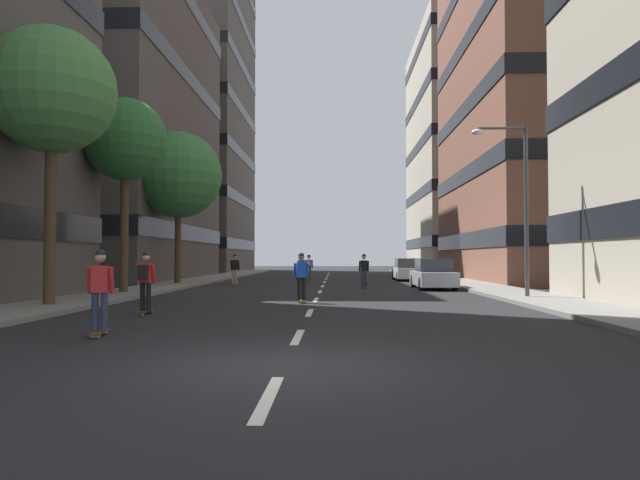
{
  "coord_description": "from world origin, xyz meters",
  "views": [
    {
      "loc": [
        0.79,
        -8.61,
        1.63
      ],
      "look_at": [
        0.0,
        18.25,
        2.42
      ],
      "focal_mm": 31.99,
      "sensor_mm": 36.0,
      "label": 1
    }
  ],
  "objects_px": {
    "parked_car_mid": "(433,275)",
    "street_tree_mid": "(178,175)",
    "parked_car_near": "(408,270)",
    "skater_6": "(301,275)",
    "street_tree_far": "(125,141)",
    "skater_4": "(302,266)",
    "streetlamp_right": "(516,191)",
    "skater_0": "(145,278)",
    "skater_3": "(309,266)",
    "skater_2": "(100,288)",
    "skater_5": "(364,269)",
    "skater_1": "(235,268)",
    "street_tree_near": "(52,92)"
  },
  "relations": [
    {
      "from": "skater_2",
      "to": "skater_0",
      "type": "bearing_deg",
      "value": 97.13
    },
    {
      "from": "streetlamp_right",
      "to": "skater_5",
      "type": "bearing_deg",
      "value": 123.82
    },
    {
      "from": "street_tree_near",
      "to": "skater_0",
      "type": "bearing_deg",
      "value": -25.35
    },
    {
      "from": "street_tree_far",
      "to": "skater_0",
      "type": "relative_size",
      "value": 4.66
    },
    {
      "from": "parked_car_mid",
      "to": "streetlamp_right",
      "type": "relative_size",
      "value": 0.68
    },
    {
      "from": "parked_car_mid",
      "to": "skater_4",
      "type": "relative_size",
      "value": 2.47
    },
    {
      "from": "parked_car_near",
      "to": "skater_5",
      "type": "bearing_deg",
      "value": -110.01
    },
    {
      "from": "skater_4",
      "to": "skater_6",
      "type": "bearing_deg",
      "value": -86.54
    },
    {
      "from": "street_tree_mid",
      "to": "skater_1",
      "type": "relative_size",
      "value": 4.86
    },
    {
      "from": "street_tree_near",
      "to": "skater_5",
      "type": "height_order",
      "value": "street_tree_near"
    },
    {
      "from": "skater_0",
      "to": "skater_4",
      "type": "height_order",
      "value": "same"
    },
    {
      "from": "parked_car_mid",
      "to": "skater_1",
      "type": "relative_size",
      "value": 2.47
    },
    {
      "from": "skater_5",
      "to": "skater_6",
      "type": "height_order",
      "value": "same"
    },
    {
      "from": "parked_car_mid",
      "to": "skater_2",
      "type": "bearing_deg",
      "value": -119.23
    },
    {
      "from": "streetlamp_right",
      "to": "skater_2",
      "type": "height_order",
      "value": "streetlamp_right"
    },
    {
      "from": "streetlamp_right",
      "to": "skater_6",
      "type": "distance_m",
      "value": 8.84
    },
    {
      "from": "street_tree_far",
      "to": "skater_3",
      "type": "bearing_deg",
      "value": 63.12
    },
    {
      "from": "parked_car_mid",
      "to": "skater_2",
      "type": "relative_size",
      "value": 2.47
    },
    {
      "from": "streetlamp_right",
      "to": "skater_6",
      "type": "xyz_separation_m",
      "value": [
        -8.09,
        -1.67,
        -3.15
      ]
    },
    {
      "from": "parked_car_mid",
      "to": "skater_6",
      "type": "relative_size",
      "value": 2.47
    },
    {
      "from": "parked_car_mid",
      "to": "street_tree_mid",
      "type": "xyz_separation_m",
      "value": [
        -13.95,
        3.21,
        5.6
      ]
    },
    {
      "from": "parked_car_near",
      "to": "parked_car_mid",
      "type": "relative_size",
      "value": 1.0
    },
    {
      "from": "skater_2",
      "to": "skater_5",
      "type": "distance_m",
      "value": 19.34
    },
    {
      "from": "parked_car_near",
      "to": "skater_2",
      "type": "relative_size",
      "value": 2.47
    },
    {
      "from": "streetlamp_right",
      "to": "skater_1",
      "type": "height_order",
      "value": "streetlamp_right"
    },
    {
      "from": "street_tree_mid",
      "to": "skater_4",
      "type": "bearing_deg",
      "value": 30.85
    },
    {
      "from": "street_tree_near",
      "to": "skater_2",
      "type": "height_order",
      "value": "street_tree_near"
    },
    {
      "from": "parked_car_near",
      "to": "parked_car_mid",
      "type": "height_order",
      "value": "same"
    },
    {
      "from": "skater_6",
      "to": "street_tree_far",
      "type": "bearing_deg",
      "value": 153.65
    },
    {
      "from": "street_tree_mid",
      "to": "skater_3",
      "type": "bearing_deg",
      "value": 39.69
    },
    {
      "from": "skater_0",
      "to": "skater_3",
      "type": "bearing_deg",
      "value": 80.93
    },
    {
      "from": "streetlamp_right",
      "to": "skater_4",
      "type": "relative_size",
      "value": 3.65
    },
    {
      "from": "skater_6",
      "to": "skater_4",
      "type": "bearing_deg",
      "value": 93.46
    },
    {
      "from": "skater_1",
      "to": "skater_4",
      "type": "bearing_deg",
      "value": 47.78
    },
    {
      "from": "parked_car_mid",
      "to": "street_tree_far",
      "type": "height_order",
      "value": "street_tree_far"
    },
    {
      "from": "skater_5",
      "to": "streetlamp_right",
      "type": "bearing_deg",
      "value": -56.18
    },
    {
      "from": "parked_car_mid",
      "to": "skater_6",
      "type": "xyz_separation_m",
      "value": [
        -6.14,
        -8.88,
        0.29
      ]
    },
    {
      "from": "skater_0",
      "to": "parked_car_near",
      "type": "bearing_deg",
      "value": 66.22
    },
    {
      "from": "parked_car_near",
      "to": "skater_0",
      "type": "xyz_separation_m",
      "value": [
        -10.3,
        -23.37,
        0.32
      ]
    },
    {
      "from": "parked_car_near",
      "to": "skater_1",
      "type": "height_order",
      "value": "skater_1"
    },
    {
      "from": "street_tree_near",
      "to": "streetlamp_right",
      "type": "bearing_deg",
      "value": 14.4
    },
    {
      "from": "street_tree_near",
      "to": "skater_5",
      "type": "xyz_separation_m",
      "value": [
        10.49,
        12.16,
        -5.9
      ]
    },
    {
      "from": "street_tree_near",
      "to": "skater_5",
      "type": "bearing_deg",
      "value": 49.2
    },
    {
      "from": "street_tree_mid",
      "to": "parked_car_near",
      "type": "bearing_deg",
      "value": 27.11
    },
    {
      "from": "skater_4",
      "to": "skater_0",
      "type": "bearing_deg",
      "value": -98.91
    },
    {
      "from": "parked_car_mid",
      "to": "skater_0",
      "type": "bearing_deg",
      "value": -128.34
    },
    {
      "from": "parked_car_mid",
      "to": "street_tree_mid",
      "type": "distance_m",
      "value": 15.37
    },
    {
      "from": "skater_3",
      "to": "skater_6",
      "type": "xyz_separation_m",
      "value": [
        0.62,
        -18.06,
        -0.03
      ]
    },
    {
      "from": "street_tree_mid",
      "to": "street_tree_far",
      "type": "height_order",
      "value": "street_tree_mid"
    },
    {
      "from": "skater_3",
      "to": "skater_0",
      "type": "bearing_deg",
      "value": -99.07
    }
  ]
}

